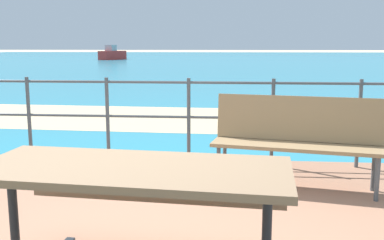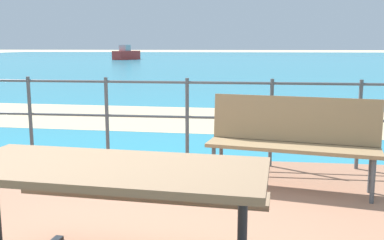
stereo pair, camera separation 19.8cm
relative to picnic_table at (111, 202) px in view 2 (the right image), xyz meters
The scene contains 6 objects.
sea_water 40.55m from the picnic_table, 89.98° to the left, with size 90.00×90.00×0.01m, color teal.
beach_strip 6.50m from the picnic_table, 89.85° to the left, with size 54.00×3.02×0.01m, color tan.
picnic_table is the anchor object (origin of this frame).
park_bench 2.47m from the picnic_table, 61.72° to the left, with size 1.69×0.72×0.91m.
railing_fence 2.94m from the picnic_table, 89.66° to the left, with size 5.94×0.04×1.03m.
boat_mid 42.61m from the picnic_table, 105.14° to the left, with size 2.13×4.14×1.44m.
Camera 2 is at (0.68, -2.69, 1.47)m, focal length 40.99 mm.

